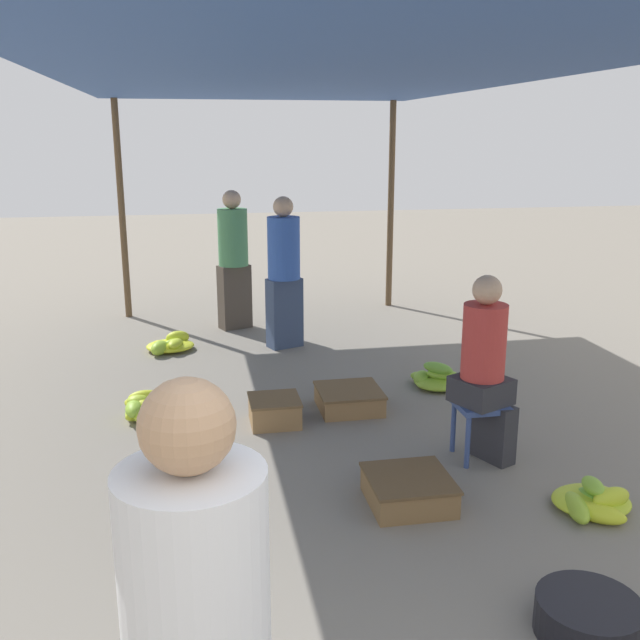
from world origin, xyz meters
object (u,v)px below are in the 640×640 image
shopper_walking_mid (233,258)px  banana_pile_left_0 (143,408)px  banana_pile_right_0 (438,379)px  banana_pile_right_1 (592,502)px  crate_near (409,490)px  stool (480,413)px  banana_pile_left_1 (170,345)px  crate_mid (275,411)px  crate_far (349,399)px  vendor_seated (486,366)px  shopper_walking_far (284,270)px  basin_black (588,617)px

shopper_walking_mid → banana_pile_left_0: bearing=-108.9°
banana_pile_right_0 → banana_pile_right_1: banana_pile_right_0 is taller
crate_near → stool: bearing=38.3°
banana_pile_right_0 → banana_pile_left_1: bearing=146.8°
crate_mid → crate_far: size_ratio=0.76×
vendor_seated → shopper_walking_mid: shopper_walking_mid is taller
crate_near → shopper_walking_mid: (-0.77, 4.39, 0.75)m
stool → vendor_seated: bearing=-24.2°
vendor_seated → crate_near: bearing=-142.8°
banana_pile_right_1 → crate_far: (-1.08, 1.91, 0.02)m
banana_pile_right_1 → banana_pile_right_0: bearing=94.3°
crate_mid → shopper_walking_far: (0.37, 2.09, 0.73)m
banana_pile_right_1 → shopper_walking_mid: shopper_walking_mid is taller
stool → basin_black: stool is taller
banana_pile_left_1 → crate_far: banana_pile_left_1 is taller
banana_pile_right_0 → crate_far: 0.99m
vendor_seated → banana_pile_right_1: (0.37, -0.83, -0.62)m
vendor_seated → crate_mid: bearing=146.7°
vendor_seated → banana_pile_right_0: (0.20, 1.46, -0.61)m
banana_pile_left_1 → shopper_walking_far: size_ratio=0.32×
crate_near → crate_far: size_ratio=0.98×
shopper_walking_far → crate_mid: bearing=-99.9°
banana_pile_left_0 → shopper_walking_far: 2.41m
shopper_walking_far → banana_pile_left_1: bearing=177.6°
crate_far → shopper_walking_far: 2.07m
stool → banana_pile_right_0: stool is taller
banana_pile_left_1 → crate_mid: 2.31m
stool → basin_black: size_ratio=0.87×
stool → vendor_seated: vendor_seated is taller
shopper_walking_mid → shopper_walking_far: (0.47, -0.87, -0.00)m
banana_pile_right_0 → basin_black: bearing=-97.8°
banana_pile_right_0 → shopper_walking_far: 2.08m
crate_mid → shopper_walking_mid: shopper_walking_mid is taller
vendor_seated → basin_black: size_ratio=2.75×
stool → banana_pile_right_0: bearing=81.4°
banana_pile_left_0 → stool: bearing=-26.1°
vendor_seated → shopper_walking_mid: 4.13m
banana_pile_left_0 → banana_pile_right_0: size_ratio=0.83×
vendor_seated → banana_pile_left_0: (-2.39, 1.17, -0.59)m
vendor_seated → crate_near: vendor_seated is taller
banana_pile_left_1 → banana_pile_right_1: size_ratio=1.00×
shopper_walking_mid → banana_pile_right_1: bearing=-68.6°
banana_pile_right_1 → crate_mid: (-1.73, 1.72, 0.04)m
crate_far → shopper_walking_mid: size_ratio=0.32×
vendor_seated → basin_black: 1.94m
crate_mid → banana_pile_left_1: bearing=111.8°
stool → banana_pile_left_0: size_ratio=1.05×
banana_pile_right_0 → banana_pile_right_1: (0.17, -2.28, -0.01)m
basin_black → crate_far: bearing=99.0°
banana_pile_right_0 → crate_near: 2.18m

